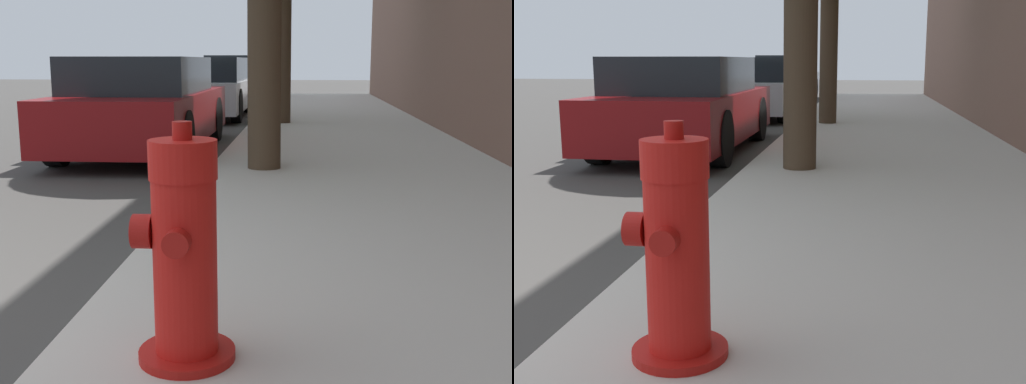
{
  "view_description": "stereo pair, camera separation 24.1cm",
  "coord_description": "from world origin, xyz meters",
  "views": [
    {
      "loc": [
        2.62,
        -2.36,
        1.23
      ],
      "look_at": [
        2.35,
        1.07,
        0.53
      ],
      "focal_mm": 45.0,
      "sensor_mm": 36.0,
      "label": 1
    },
    {
      "loc": [
        2.85,
        -2.33,
        1.23
      ],
      "look_at": [
        2.35,
        1.07,
        0.53
      ],
      "focal_mm": 45.0,
      "sensor_mm": 36.0,
      "label": 2
    }
  ],
  "objects": [
    {
      "name": "fire_hydrant",
      "position": [
        2.18,
        -0.13,
        0.53
      ],
      "size": [
        0.37,
        0.37,
        0.9
      ],
      "color": "#A91511",
      "rests_on": "sidewalk_slab"
    },
    {
      "name": "parked_car_far",
      "position": [
        0.42,
        17.82,
        0.67
      ],
      "size": [
        1.7,
        4.53,
        1.39
      ],
      "color": "#4C5156",
      "rests_on": "ground_plane"
    },
    {
      "name": "sidewalk_slab",
      "position": [
        3.21,
        0.0,
        0.06
      ],
      "size": [
        3.19,
        40.0,
        0.13
      ],
      "color": "beige",
      "rests_on": "ground_plane"
    },
    {
      "name": "parked_car_near",
      "position": [
        0.44,
        6.27,
        0.63
      ],
      "size": [
        1.7,
        4.26,
        1.28
      ],
      "color": "maroon",
      "rests_on": "ground_plane"
    },
    {
      "name": "parked_car_mid",
      "position": [
        0.44,
        11.9,
        0.64
      ],
      "size": [
        1.78,
        4.38,
        1.3
      ],
      "color": "#B7B7BC",
      "rests_on": "ground_plane"
    }
  ]
}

